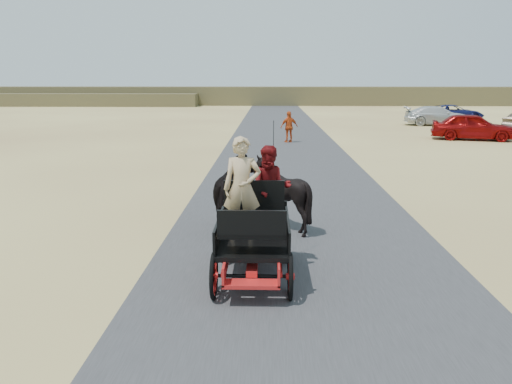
{
  "coord_description": "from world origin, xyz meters",
  "views": [
    {
      "loc": [
        -0.69,
        -6.74,
        3.49
      ],
      "look_at": [
        -0.96,
        3.28,
        1.2
      ],
      "focal_mm": 35.0,
      "sensor_mm": 36.0,
      "label": 1
    }
  ],
  "objects_px": {
    "carriage": "(254,258)",
    "pedestrian": "(289,127)",
    "car_c": "(438,116)",
    "horse_right": "(281,193)",
    "car_d": "(453,113)",
    "car_a": "(472,126)",
    "horse_left": "(234,193)"
  },
  "relations": [
    {
      "from": "carriage",
      "to": "pedestrian",
      "type": "distance_m",
      "value": 19.45
    },
    {
      "from": "carriage",
      "to": "car_c",
      "type": "height_order",
      "value": "car_c"
    },
    {
      "from": "horse_right",
      "to": "car_c",
      "type": "relative_size",
      "value": 0.34
    },
    {
      "from": "car_d",
      "to": "car_a",
      "type": "bearing_deg",
      "value": 167.31
    },
    {
      "from": "car_d",
      "to": "horse_left",
      "type": "bearing_deg",
      "value": 155.11
    },
    {
      "from": "carriage",
      "to": "car_c",
      "type": "distance_m",
      "value": 32.79
    },
    {
      "from": "carriage",
      "to": "car_a",
      "type": "height_order",
      "value": "car_a"
    },
    {
      "from": "car_c",
      "to": "car_d",
      "type": "distance_m",
      "value": 4.85
    },
    {
      "from": "horse_right",
      "to": "pedestrian",
      "type": "distance_m",
      "value": 16.42
    },
    {
      "from": "carriage",
      "to": "horse_left",
      "type": "bearing_deg",
      "value": 100.39
    },
    {
      "from": "car_a",
      "to": "pedestrian",
      "type": "bearing_deg",
      "value": 112.71
    },
    {
      "from": "pedestrian",
      "to": "car_c",
      "type": "distance_m",
      "value": 15.83
    },
    {
      "from": "horse_right",
      "to": "car_a",
      "type": "distance_m",
      "value": 21.25
    },
    {
      "from": "carriage",
      "to": "pedestrian",
      "type": "bearing_deg",
      "value": 85.99
    },
    {
      "from": "pedestrian",
      "to": "car_d",
      "type": "bearing_deg",
      "value": -155.34
    },
    {
      "from": "pedestrian",
      "to": "car_a",
      "type": "height_order",
      "value": "pedestrian"
    },
    {
      "from": "carriage",
      "to": "pedestrian",
      "type": "xyz_separation_m",
      "value": [
        1.36,
        19.4,
        0.5
      ]
    },
    {
      "from": "horse_right",
      "to": "car_a",
      "type": "bearing_deg",
      "value": -122.69
    },
    {
      "from": "carriage",
      "to": "pedestrian",
      "type": "height_order",
      "value": "pedestrian"
    },
    {
      "from": "horse_right",
      "to": "pedestrian",
      "type": "bearing_deg",
      "value": -92.83
    },
    {
      "from": "pedestrian",
      "to": "car_c",
      "type": "relative_size",
      "value": 0.35
    },
    {
      "from": "horse_right",
      "to": "car_c",
      "type": "bearing_deg",
      "value": -114.76
    },
    {
      "from": "horse_right",
      "to": "pedestrian",
      "type": "relative_size",
      "value": 0.98
    },
    {
      "from": "horse_left",
      "to": "car_d",
      "type": "xyz_separation_m",
      "value": [
        16.2,
        31.18,
        -0.18
      ]
    },
    {
      "from": "horse_left",
      "to": "pedestrian",
      "type": "relative_size",
      "value": 1.16
    },
    {
      "from": "car_a",
      "to": "car_d",
      "type": "bearing_deg",
      "value": -0.48
    },
    {
      "from": "horse_right",
      "to": "car_c",
      "type": "xyz_separation_m",
      "value": [
        12.49,
        27.09,
        -0.13
      ]
    },
    {
      "from": "horse_left",
      "to": "car_c",
      "type": "bearing_deg",
      "value": -116.65
    },
    {
      "from": "horse_left",
      "to": "car_c",
      "type": "relative_size",
      "value": 0.41
    },
    {
      "from": "horse_right",
      "to": "horse_left",
      "type": "bearing_deg",
      "value": 0.0
    },
    {
      "from": "carriage",
      "to": "car_a",
      "type": "xyz_separation_m",
      "value": [
        12.03,
        20.89,
        0.41
      ]
    },
    {
      "from": "horse_left",
      "to": "pedestrian",
      "type": "height_order",
      "value": "pedestrian"
    }
  ]
}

